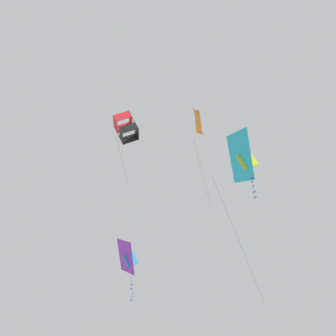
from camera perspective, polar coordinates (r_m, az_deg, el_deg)
kite_diamond_near_right at (r=30.47m, az=4.09°, el=6.28°), size 2.20×1.08×8.24m
kite_delta_low_drifter at (r=32.59m, az=-5.63°, el=-11.95°), size 3.56×3.09×4.32m
kite_box_upper_right at (r=29.63m, az=-5.75°, el=5.49°), size 2.03×2.25×5.10m
kite_delta_mid_left at (r=23.23m, az=9.99°, el=1.41°), size 3.98×2.77×8.48m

